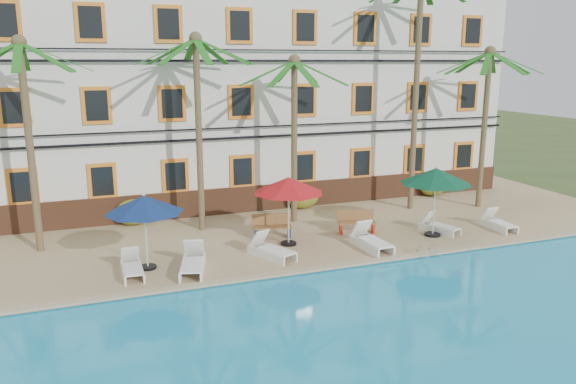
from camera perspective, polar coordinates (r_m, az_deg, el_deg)
name	(u,v)px	position (r m, az deg, el deg)	size (l,w,h in m)	color
ground	(339,263)	(20.12, 5.16, -7.20)	(100.00, 100.00, 0.00)	#384C23
pool_deck	(289,223)	(24.45, 0.09, -3.14)	(30.00, 12.00, 0.25)	tan
swimming_pool	(465,355)	(14.66, 17.52, -15.49)	(26.00, 12.00, 0.20)	#1A98C9
pool_coping	(350,264)	(19.27, 6.34, -7.28)	(30.00, 0.35, 0.06)	tan
hotel_building	(253,94)	(28.23, -3.54, 9.86)	(25.40, 6.44, 10.22)	silver
palm_a	(26,114)	(21.50, -25.03, 7.15)	(4.62, 4.62, 7.61)	brown
palm_b	(198,105)	(22.38, -9.14, 8.72)	(4.62, 4.62, 7.83)	brown
palm_c	(294,114)	(23.40, 0.64, 7.91)	(4.62, 4.62, 7.01)	brown
palm_d	(417,65)	(26.11, 13.00, 12.49)	(4.62, 4.62, 10.53)	brown
palm_e	(486,104)	(27.42, 19.47, 8.41)	(4.62, 4.62, 7.40)	brown
shrub_left	(133,212)	(24.43, -15.44, -1.99)	(1.50, 0.90, 1.10)	#274F16
shrub_mid	(303,197)	(26.18, 1.56, -0.51)	(1.50, 0.90, 1.10)	#274F16
shrub_right	(433,185)	(29.58, 14.55, 0.66)	(1.50, 0.90, 1.10)	#274F16
umbrella_blue	(144,205)	(18.78, -14.40, -1.25)	(2.57, 2.57, 2.57)	black
umbrella_red	(289,186)	(20.61, 0.06, 0.66)	(2.66, 2.66, 2.66)	black
umbrella_green	(436,176)	(22.41, 14.80, 1.54)	(2.80, 2.80, 2.80)	black
lounger_a	(132,267)	(18.89, -15.57, -7.36)	(0.63, 1.75, 0.83)	white
lounger_b	(193,263)	(18.73, -9.65, -7.09)	(1.24, 2.14, 0.95)	white
lounger_c	(271,249)	(19.79, -1.73, -5.85)	(1.38, 2.00, 0.89)	white
lounger_d	(371,241)	(20.88, 8.39, -4.90)	(0.85, 2.07, 0.96)	white
lounger_e	(439,226)	(23.43, 15.05, -3.35)	(1.15, 1.78, 0.79)	white
lounger_f	(498,223)	(24.61, 20.55, -2.94)	(0.69, 1.75, 0.82)	white
bench_left	(272,226)	(21.94, -1.61, -3.43)	(1.57, 0.77, 0.93)	olive
bench_right	(357,221)	(22.69, 7.01, -2.97)	(1.57, 0.90, 0.93)	olive
pool_ladder	(428,255)	(20.70, 14.08, -6.24)	(0.54, 0.74, 0.74)	silver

